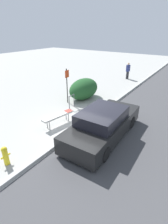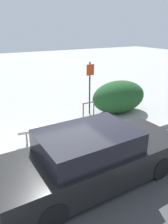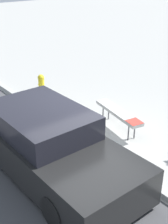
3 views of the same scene
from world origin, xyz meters
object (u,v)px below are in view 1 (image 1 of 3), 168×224
parked_car_near (103,124)px  sign_post (67,83)px  bike_rack (72,100)px  pedestrian (128,70)px  fire_hydrant (5,155)px  bench (58,116)px

parked_car_near → sign_post: bearing=58.7°
bike_rack → pedestrian: pedestrian is taller
fire_hydrant → bench: bearing=7.0°
pedestrian → parked_car_near: pedestrian is taller
sign_post → pedestrian: size_ratio=1.45×
bench → pedestrian: bearing=12.4°
bike_rack → bench: bearing=-160.1°
sign_post → pedestrian: (8.18, -1.01, -0.53)m
fire_hydrant → bike_rack: bearing=12.2°
sign_post → parked_car_near: size_ratio=0.48×
bike_rack → sign_post: size_ratio=0.36×
pedestrian → sign_post: bearing=18.7°
sign_post → parked_car_near: sign_post is taller
sign_post → bike_rack: bearing=-124.1°
pedestrian → bench: bearing=28.3°
bench → fire_hydrant: 3.36m
bike_rack → parked_car_near: 3.72m
bench → parked_car_near: bearing=-72.8°
fire_hydrant → pedestrian: size_ratio=0.48×
bench → fire_hydrant: (-3.34, -0.41, -0.09)m
bench → bike_rack: bike_rack is taller
bench → pedestrian: size_ratio=1.14×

